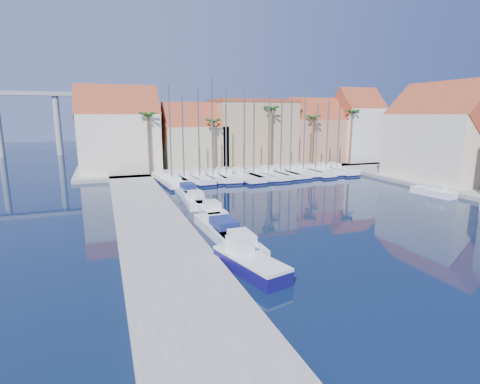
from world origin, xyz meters
The scene contains 37 objects.
ground centered at (0.00, 0.00, 0.00)m, with size 260.00×260.00×0.00m, color black.
quay_west centered at (-9.00, 13.50, 0.25)m, with size 6.00×77.00×0.50m, color gray.
shore_north centered at (10.00, 48.00, 0.25)m, with size 54.00×16.00×0.50m, color gray.
fishing_boat centered at (-4.56, 4.69, 0.67)m, with size 3.26×6.03×2.01m.
motorboat_west_0 centered at (-3.77, 8.67, 0.51)m, with size 2.09×6.51×1.40m.
motorboat_west_1 centered at (-3.95, 12.41, 0.51)m, with size 2.73×7.56×1.40m.
motorboat_west_2 centered at (-3.13, 18.40, 0.51)m, with size 1.99×5.93×1.40m.
motorboat_west_3 centered at (-3.56, 23.17, 0.51)m, with size 2.56×6.78×1.40m.
motorboat_west_4 centered at (-3.29, 28.56, 0.51)m, with size 2.60×6.71×1.40m.
motorboat_west_5 centered at (-3.77, 33.63, 0.51)m, with size 2.01×5.74×1.40m.
motorboat_west_6 centered at (-3.49, 37.83, 0.51)m, with size 2.69×7.39×1.40m.
motorboat_east_1 centered at (24.01, 17.40, 0.51)m, with size 2.35×5.28×1.40m.
sailboat_0 centered at (-3.96, 35.99, 0.57)m, with size 3.93×11.71×13.20m.
sailboat_1 centered at (-2.09, 36.48, 0.60)m, with size 2.97×8.70×12.07m.
sailboat_2 centered at (0.08, 36.21, 0.61)m, with size 2.77×9.17×13.05m.
sailboat_3 centered at (2.07, 36.22, 0.67)m, with size 2.43×8.20×14.79m.
sailboat_4 centered at (4.25, 36.60, 0.59)m, with size 3.27×10.00×12.85m.
sailboat_5 centered at (6.58, 35.60, 0.59)m, with size 3.59×10.45×13.39m.
sailboat_6 centered at (8.22, 35.95, 0.58)m, with size 3.23×10.03×11.70m.
sailboat_7 centered at (10.72, 36.26, 0.58)m, with size 3.25×10.83×13.19m.
sailboat_8 centered at (12.71, 36.06, 0.58)m, with size 3.06×9.65×11.64m.
sailboat_9 centered at (14.46, 36.28, 0.61)m, with size 2.87×9.70×14.02m.
sailboat_10 centered at (16.97, 36.62, 0.64)m, with size 2.91×8.91×14.18m.
sailboat_11 centered at (18.72, 35.87, 0.58)m, with size 2.88×9.22×11.27m.
sailboat_12 centered at (21.20, 36.62, 0.59)m, with size 2.97×8.80×11.31m.
sailboat_13 centered at (23.04, 36.39, 0.58)m, with size 2.89×9.71×11.62m.
building_0 centered at (-10.00, 47.00, 6.52)m, with size 12.30×9.00×13.50m.
building_1 centered at (2.00, 47.00, 5.30)m, with size 10.30×8.00×11.00m.
building_2 centered at (13.00, 48.00, 6.26)m, with size 14.20×10.20×11.50m.
building_3 centered at (25.00, 47.00, 5.86)m, with size 10.30×8.00×12.00m.
building_4 centered at (34.00, 46.00, 6.97)m, with size 8.30×8.00×14.00m.
building_6 centered at (32.00, 24.00, 6.52)m, with size 9.00×14.30×13.50m.
palm_0 centered at (-6.00, 42.00, 9.08)m, with size 2.60×2.60×10.15m.
palm_1 centered at (4.00, 42.00, 8.14)m, with size 2.60×2.60×9.15m.
palm_2 centered at (14.00, 42.00, 10.02)m, with size 2.60×2.60×11.15m.
palm_3 centered at (22.00, 42.00, 8.61)m, with size 2.60×2.60×9.65m.
palm_4 centered at (30.00, 42.00, 9.55)m, with size 2.60×2.60×10.65m.
Camera 1 is at (-12.52, -15.44, 9.58)m, focal length 28.00 mm.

